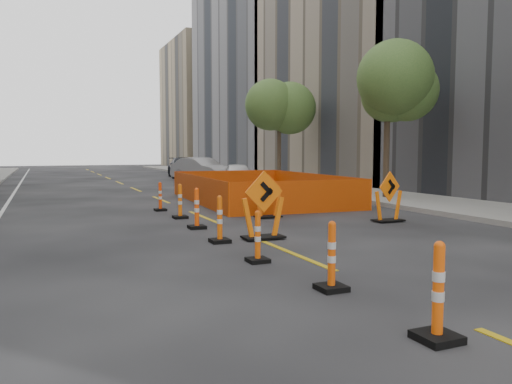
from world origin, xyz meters
name	(u,v)px	position (x,y,z in m)	size (l,w,h in m)	color
ground_plane	(445,316)	(0.00, 0.00, 0.00)	(140.00, 140.00, 0.00)	black
sidewalk_right	(397,198)	(9.00, 12.00, 0.07)	(4.00, 90.00, 0.15)	gray
bld_right_c	(381,78)	(17.00, 23.80, 7.00)	(12.00, 16.00, 14.00)	gray
bld_right_d	(277,69)	(17.00, 40.20, 10.00)	(12.00, 18.00, 20.00)	gray
bld_right_e	(217,106)	(17.00, 58.60, 8.00)	(12.00, 14.00, 16.00)	tan
tree_r_b	(388,89)	(8.40, 12.00, 4.53)	(2.80, 2.80, 5.95)	#382B1E
tree_r_c	(279,108)	(8.40, 22.00, 4.53)	(2.80, 2.80, 5.95)	#382B1E
channelizer_2	(438,291)	(-0.69, -0.59, 0.55)	(0.43, 0.43, 1.09)	#F1540A
channelizer_3	(332,256)	(-0.69, 1.54, 0.51)	(0.40, 0.40, 1.03)	#E54F09
channelizer_4	(258,236)	(-0.94, 3.67, 0.48)	(0.38, 0.38, 0.96)	#E35309
channelizer_5	(220,219)	(-0.94, 5.79, 0.53)	(0.42, 0.42, 1.06)	#E55809
channelizer_6	(197,208)	(-0.83, 7.92, 0.54)	(0.43, 0.43, 1.08)	#FF4C0A
channelizer_7	(180,201)	(-0.73, 10.05, 0.53)	(0.41, 0.41, 1.05)	#E55D09
channelizer_8	(160,196)	(-0.86, 12.17, 0.49)	(0.39, 0.39, 0.98)	red
chevron_sign_left	(263,205)	(0.13, 5.81, 0.79)	(1.05, 0.63, 1.58)	orange
chevron_sign_center	(268,196)	(1.76, 9.10, 0.66)	(0.88, 0.53, 1.33)	#DF5109
chevron_sign_right	(389,197)	(4.58, 6.96, 0.73)	(0.97, 0.58, 1.45)	orange
safety_fence	(258,188)	(3.50, 13.89, 0.54)	(5.08, 8.64, 1.08)	#E5560C
parked_car_near	(238,174)	(5.85, 22.19, 0.67)	(1.59, 3.96, 1.35)	white
parked_car_mid	(201,170)	(5.20, 27.18, 0.79)	(1.68, 4.82, 1.59)	#A4A3A8
parked_car_far	(183,167)	(5.50, 32.84, 0.77)	(2.15, 5.30, 1.54)	black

